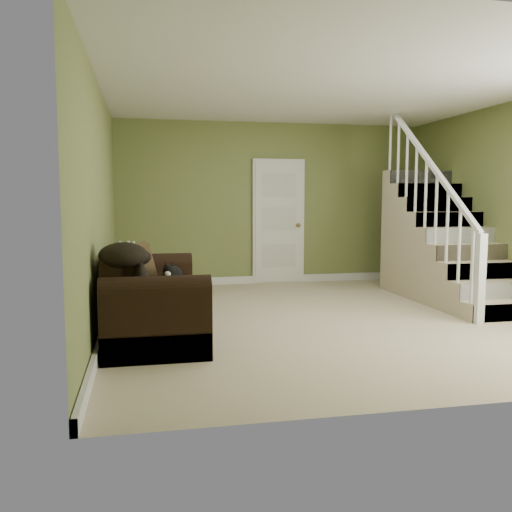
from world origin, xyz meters
name	(u,v)px	position (x,y,z in m)	size (l,w,h in m)	color
floor	(326,318)	(0.00, 0.00, 0.00)	(5.00, 5.50, 0.01)	tan
ceiling	(330,88)	(0.00, 0.00, 2.60)	(5.00, 5.50, 0.01)	white
wall_back	(272,204)	(0.00, 2.75, 1.30)	(5.00, 0.04, 2.60)	olive
wall_front	(470,210)	(0.00, -2.75, 1.30)	(5.00, 0.04, 2.60)	olive
wall_left	(100,206)	(-2.50, 0.00, 1.30)	(0.04, 5.50, 2.60)	olive
baseboard_back	(272,279)	(0.00, 2.72, 0.06)	(5.00, 0.04, 0.12)	white
baseboard_left	(106,323)	(-2.47, 0.00, 0.06)	(0.04, 5.50, 0.12)	white
door	(279,222)	(0.10, 2.71, 1.01)	(0.86, 0.12, 2.02)	white
staircase	(440,252)	(1.99, 0.97, 0.64)	(1.00, 2.51, 2.82)	tan
sofa	(149,303)	(-2.02, -0.35, 0.32)	(0.93, 2.16, 0.85)	black
side_table	(129,281)	(-2.26, 1.35, 0.31)	(0.55, 0.55, 0.82)	black
cat	(173,275)	(-1.76, -0.04, 0.56)	(0.29, 0.54, 0.26)	black
banana	(160,290)	(-1.91, -0.58, 0.49)	(0.06, 0.21, 0.06)	yellow
throw_pillow	(147,263)	(-2.03, 0.35, 0.65)	(0.12, 0.47, 0.47)	#4E2F1F
throw_blanket	(123,255)	(-2.24, -1.02, 0.88)	(0.42, 0.55, 0.23)	black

